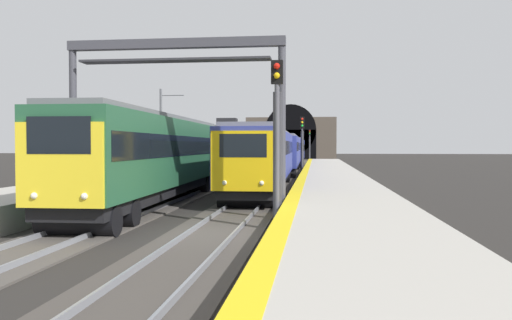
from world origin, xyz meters
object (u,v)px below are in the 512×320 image
overhead_signal_gantry (175,84)px  catenary_mast_near (161,131)px  train_adjacent_platform (227,150)px  train_main_approaching (285,152)px  railway_signal_near (277,133)px  railway_signal_far (310,142)px  railway_signal_mid (302,141)px

overhead_signal_gantry → catenary_mast_near: size_ratio=1.05×
train_adjacent_platform → overhead_signal_gantry: 23.87m
train_main_approaching → railway_signal_near: railway_signal_near is taller
railway_signal_near → catenary_mast_near: catenary_mast_near is taller
railway_signal_far → catenary_mast_near: 51.72m
train_main_approaching → train_adjacent_platform: (-9.47, 4.29, 0.22)m
train_main_approaching → railway_signal_mid: 6.62m
train_main_approaching → overhead_signal_gantry: size_ratio=7.38×
train_adjacent_platform → railway_signal_near: (-26.04, -6.20, 0.83)m
railway_signal_mid → catenary_mast_near: 12.85m
railway_signal_near → catenary_mast_near: size_ratio=0.69×
train_main_approaching → railway_signal_near: 35.57m
catenary_mast_near → railway_signal_near: bearing=-156.1°
railway_signal_near → overhead_signal_gantry: size_ratio=0.66×
train_main_approaching → railway_signal_far: railway_signal_far is taller
railway_signal_mid → catenary_mast_near: (-0.31, 12.81, 0.86)m
train_main_approaching → catenary_mast_near: bearing=-59.9°
train_adjacent_platform → railway_signal_mid: bearing=116.2°
railway_signal_near → railway_signal_mid: 29.26m
railway_signal_mid → railway_signal_far: size_ratio=0.93×
railway_signal_near → overhead_signal_gantry: bearing=-120.9°
overhead_signal_gantry → catenary_mast_near: (26.52, 8.76, -1.05)m
railway_signal_mid → railway_signal_far: bearing=-180.0°
train_main_approaching → train_adjacent_platform: size_ratio=1.08×
railway_signal_near → railway_signal_far: railway_signal_far is taller
railway_signal_mid → railway_signal_near: bearing=0.0°
railway_signal_mid → overhead_signal_gantry: overhead_signal_gantry is taller
overhead_signal_gantry → catenary_mast_near: catenary_mast_near is taller
railway_signal_mid → train_adjacent_platform: bearing=-62.5°
overhead_signal_gantry → railway_signal_mid: bearing=-8.6°
train_adjacent_platform → overhead_signal_gantry: (-23.61, -2.14, 2.75)m
railway_signal_near → catenary_mast_near: bearing=-156.1°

